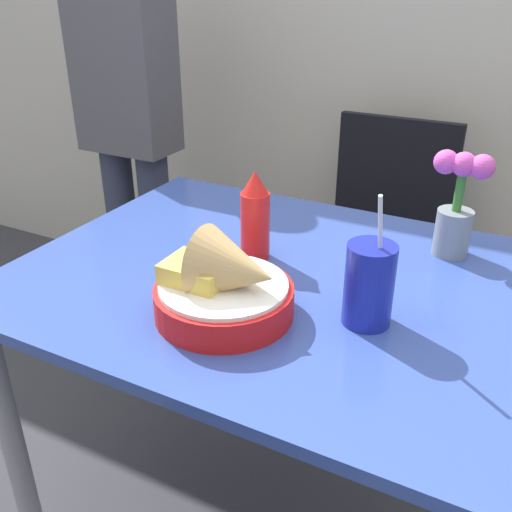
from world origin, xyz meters
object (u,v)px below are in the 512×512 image
(chair_far_window, at_px, (383,233))
(ketchup_bottle, at_px, (255,217))
(food_basket, at_px, (226,287))
(drink_cup, at_px, (369,287))
(flower_vase, at_px, (457,206))
(person_standing, at_px, (128,107))

(chair_far_window, relative_size, ketchup_bottle, 4.71)
(food_basket, xyz_separation_m, drink_cup, (0.23, 0.09, 0.01))
(ketchup_bottle, bearing_deg, chair_far_window, 84.21)
(flower_vase, bearing_deg, chair_far_window, 117.04)
(person_standing, bearing_deg, drink_cup, -32.56)
(chair_far_window, distance_m, drink_cup, 0.99)
(flower_vase, bearing_deg, food_basket, -124.94)
(drink_cup, bearing_deg, chair_far_window, 103.06)
(drink_cup, xyz_separation_m, person_standing, (-1.06, 0.68, 0.07))
(chair_far_window, height_order, flower_vase, flower_vase)
(ketchup_bottle, distance_m, drink_cup, 0.32)
(food_basket, height_order, person_standing, person_standing)
(food_basket, bearing_deg, person_standing, 137.15)
(chair_far_window, bearing_deg, person_standing, -164.43)
(drink_cup, height_order, flower_vase, drink_cup)
(drink_cup, bearing_deg, ketchup_bottle, 155.12)
(chair_far_window, relative_size, person_standing, 0.57)
(chair_far_window, distance_m, food_basket, 1.05)
(ketchup_bottle, bearing_deg, food_basket, -74.69)
(ketchup_bottle, xyz_separation_m, person_standing, (-0.77, 0.54, 0.05))
(drink_cup, distance_m, flower_vase, 0.35)
(chair_far_window, distance_m, flower_vase, 0.73)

